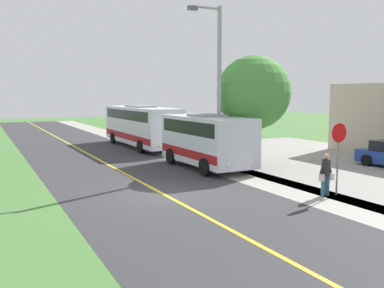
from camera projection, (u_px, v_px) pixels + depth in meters
The scene contains 10 objects.
ground_plane at pixel (162, 193), 16.72m from camera, with size 120.00×120.00×0.00m, color #477238.
road_surface at pixel (162, 193), 16.72m from camera, with size 8.00×100.00×0.01m, color #333335.
sidewalk at pixel (265, 181), 19.10m from camera, with size 2.40×100.00×0.01m, color #9E9991.
road_centre_line at pixel (162, 193), 16.72m from camera, with size 0.16×100.00×0.00m, color gold.
shuttle_bus_front at pixel (207, 139), 22.42m from camera, with size 2.72×6.64×2.94m.
transit_bus_rear at pixel (141, 124), 31.45m from camera, with size 2.71×10.53×3.17m.
pedestrian_with_bags at pixel (326, 173), 16.23m from camera, with size 0.72×0.34×1.69m.
stop_sign at pixel (338, 146), 16.22m from camera, with size 0.76×0.07×2.88m.
street_light_pole at pixel (217, 81), 21.76m from camera, with size 1.97×0.24×8.57m.
tree_curbside at pixel (254, 93), 23.19m from camera, with size 4.18×4.18×6.19m.
Camera 1 is at (6.44, 15.09, 3.99)m, focal length 38.51 mm.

